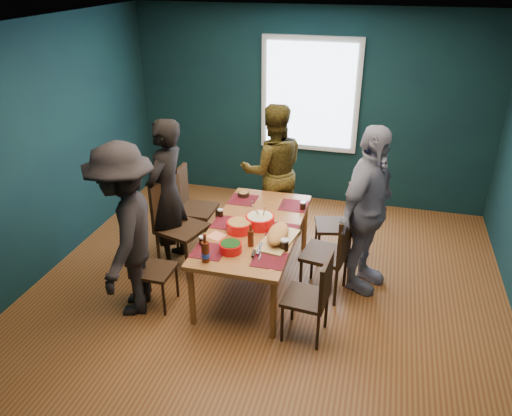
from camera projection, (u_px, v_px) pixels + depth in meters
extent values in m
cube|color=brown|center=(266.00, 293.00, 5.36)|extent=(5.00, 5.00, 0.01)
cube|color=silver|center=(268.00, 27.00, 4.15)|extent=(5.00, 5.00, 0.01)
cube|color=#0D2C2D|center=(40.00, 153.00, 5.33)|extent=(0.01, 5.00, 2.70)
cube|color=#0D2C2D|center=(310.00, 109.00, 6.91)|extent=(5.00, 0.01, 2.70)
cube|color=#0D2C2D|center=(153.00, 358.00, 2.59)|extent=(5.00, 0.01, 2.70)
cube|color=silver|center=(310.00, 95.00, 6.80)|extent=(1.35, 0.06, 1.55)
cube|color=#9C5D2E|center=(255.00, 229.00, 5.25)|extent=(0.91, 1.82, 0.05)
cylinder|color=#9C5D2E|center=(192.00, 296.00, 4.77)|extent=(0.06, 0.06, 0.65)
cylinder|color=#9C5D2E|center=(273.00, 309.00, 4.58)|extent=(0.06, 0.06, 0.65)
cylinder|color=#9C5D2E|center=(241.00, 217.00, 6.22)|extent=(0.06, 0.06, 0.65)
cylinder|color=#9C5D2E|center=(305.00, 225.00, 6.03)|extent=(0.06, 0.06, 0.65)
cube|color=black|center=(196.00, 210.00, 6.07)|extent=(0.45, 0.45, 0.04)
cube|color=black|center=(179.00, 188.00, 5.99)|extent=(0.04, 0.45, 0.49)
cylinder|color=black|center=(177.00, 233.00, 6.06)|extent=(0.03, 0.03, 0.46)
cylinder|color=black|center=(207.00, 237.00, 5.97)|extent=(0.03, 0.03, 0.46)
cylinder|color=black|center=(189.00, 219.00, 6.39)|extent=(0.03, 0.03, 0.46)
cylinder|color=black|center=(217.00, 222.00, 6.30)|extent=(0.03, 0.03, 0.46)
cube|color=black|center=(182.00, 229.00, 5.58)|extent=(0.58, 0.58, 0.04)
cube|color=black|center=(165.00, 202.00, 5.56)|extent=(0.17, 0.46, 0.51)
cylinder|color=black|center=(159.00, 252.00, 5.64)|extent=(0.04, 0.04, 0.48)
cylinder|color=black|center=(187.00, 262.00, 5.45)|extent=(0.04, 0.04, 0.48)
cylinder|color=black|center=(181.00, 237.00, 5.95)|extent=(0.04, 0.04, 0.48)
cylinder|color=black|center=(208.00, 246.00, 5.77)|extent=(0.04, 0.04, 0.48)
cube|color=black|center=(154.00, 270.00, 5.02)|extent=(0.38, 0.38, 0.04)
cube|color=black|center=(136.00, 249.00, 4.96)|extent=(0.04, 0.38, 0.41)
cylinder|color=black|center=(134.00, 294.00, 5.01)|extent=(0.03, 0.03, 0.39)
cylinder|color=black|center=(164.00, 299.00, 4.93)|extent=(0.03, 0.03, 0.39)
cylinder|color=black|center=(149.00, 276.00, 5.29)|extent=(0.03, 0.03, 0.39)
cylinder|color=black|center=(177.00, 281.00, 5.21)|extent=(0.03, 0.03, 0.39)
cube|color=black|center=(333.00, 225.00, 5.79)|extent=(0.49, 0.49, 0.04)
cube|color=black|center=(351.00, 207.00, 5.68)|extent=(0.13, 0.41, 0.45)
cylinder|color=black|center=(318.00, 250.00, 5.74)|extent=(0.03, 0.03, 0.42)
cylinder|color=black|center=(349.00, 250.00, 5.73)|extent=(0.03, 0.03, 0.42)
cylinder|color=black|center=(316.00, 235.00, 6.05)|extent=(0.03, 0.03, 0.42)
cylinder|color=black|center=(345.00, 235.00, 6.04)|extent=(0.03, 0.03, 0.42)
cube|color=black|center=(325.00, 254.00, 5.17)|extent=(0.50, 0.50, 0.04)
cube|color=black|center=(345.00, 236.00, 4.98)|extent=(0.11, 0.44, 0.48)
cylinder|color=black|center=(301.00, 279.00, 5.20)|extent=(0.03, 0.03, 0.45)
cylinder|color=black|center=(335.00, 287.00, 5.06)|extent=(0.03, 0.03, 0.45)
cylinder|color=black|center=(312.00, 261.00, 5.50)|extent=(0.03, 0.03, 0.45)
cylinder|color=black|center=(345.00, 269.00, 5.37)|extent=(0.03, 0.03, 0.45)
cube|color=black|center=(306.00, 298.00, 4.58)|extent=(0.43, 0.43, 0.04)
cube|color=black|center=(326.00, 281.00, 4.42)|extent=(0.08, 0.39, 0.43)
cylinder|color=black|center=(282.00, 324.00, 4.59)|extent=(0.03, 0.03, 0.40)
cylinder|color=black|center=(318.00, 332.00, 4.48)|extent=(0.03, 0.03, 0.40)
cylinder|color=black|center=(293.00, 303.00, 4.87)|extent=(0.03, 0.03, 0.40)
cylinder|color=black|center=(326.00, 310.00, 4.77)|extent=(0.03, 0.03, 0.40)
imported|color=black|center=(167.00, 194.00, 5.56)|extent=(0.48, 0.67, 1.73)
imported|color=black|center=(273.00, 171.00, 6.21)|extent=(1.01, 0.91, 1.70)
imported|color=silver|center=(367.00, 211.00, 5.09)|extent=(0.81, 1.15, 1.81)
imported|color=black|center=(126.00, 231.00, 4.75)|extent=(0.92, 1.27, 1.77)
cylinder|color=red|center=(239.00, 226.00, 5.13)|extent=(0.27, 0.27, 0.11)
cylinder|color=#639937|center=(239.00, 222.00, 5.11)|extent=(0.24, 0.24, 0.02)
cylinder|color=red|center=(260.00, 221.00, 5.21)|extent=(0.30, 0.30, 0.12)
cylinder|color=beige|center=(260.00, 217.00, 5.19)|extent=(0.27, 0.27, 0.02)
cylinder|color=tan|center=(264.00, 213.00, 5.16)|extent=(0.09, 0.17, 0.24)
cylinder|color=tan|center=(257.00, 212.00, 5.18)|extent=(0.08, 0.17, 0.24)
cylinder|color=red|center=(231.00, 247.00, 4.77)|extent=(0.22, 0.22, 0.09)
cylinder|color=#134010|center=(231.00, 244.00, 4.75)|extent=(0.19, 0.19, 0.02)
cube|color=tan|center=(278.00, 240.00, 4.96)|extent=(0.37, 0.59, 0.02)
ellipsoid|color=#CD9449|center=(278.00, 234.00, 4.93)|extent=(0.27, 0.46, 0.13)
cube|color=silver|center=(260.00, 248.00, 4.79)|extent=(0.05, 0.22, 0.00)
cylinder|color=black|center=(253.00, 253.00, 4.69)|extent=(0.04, 0.12, 0.02)
sphere|color=#145B1B|center=(275.00, 239.00, 4.82)|extent=(0.04, 0.04, 0.04)
sphere|color=#145B1B|center=(278.00, 233.00, 4.92)|extent=(0.04, 0.04, 0.04)
sphere|color=#145B1B|center=(281.00, 227.00, 5.03)|extent=(0.04, 0.04, 0.04)
cylinder|color=black|center=(243.00, 194.00, 5.89)|extent=(0.13, 0.13, 0.05)
cylinder|color=#639937|center=(243.00, 193.00, 5.88)|extent=(0.11, 0.11, 0.01)
cylinder|color=#4B1A0D|center=(205.00, 252.00, 4.59)|extent=(0.07, 0.07, 0.21)
cylinder|color=#4B1A0D|center=(205.00, 239.00, 4.52)|extent=(0.03, 0.03, 0.08)
cylinder|color=#1A3CB6|center=(206.00, 255.00, 4.60)|extent=(0.08, 0.08, 0.05)
cylinder|color=#4B1A0D|center=(251.00, 238.00, 4.85)|extent=(0.06, 0.06, 0.17)
cylinder|color=#4B1A0D|center=(251.00, 228.00, 4.80)|extent=(0.02, 0.02, 0.07)
cylinder|color=black|center=(202.00, 241.00, 4.89)|extent=(0.06, 0.06, 0.09)
cylinder|color=silver|center=(202.00, 237.00, 4.87)|extent=(0.07, 0.07, 0.01)
cylinder|color=black|center=(285.00, 245.00, 4.79)|extent=(0.08, 0.08, 0.11)
cylinder|color=silver|center=(285.00, 240.00, 4.77)|extent=(0.08, 0.08, 0.02)
cylinder|color=black|center=(303.00, 206.00, 5.58)|extent=(0.06, 0.06, 0.09)
cylinder|color=silver|center=(303.00, 202.00, 5.56)|extent=(0.07, 0.07, 0.01)
cylinder|color=black|center=(220.00, 213.00, 5.42)|extent=(0.06, 0.06, 0.09)
cylinder|color=silver|center=(220.00, 210.00, 5.41)|extent=(0.06, 0.06, 0.01)
cube|color=#FF8C6B|center=(287.00, 229.00, 5.18)|extent=(0.17, 0.17, 0.00)
cube|color=#FF8C6B|center=(216.00, 236.00, 5.05)|extent=(0.20, 0.20, 0.00)
cube|color=#FF8C6B|center=(273.00, 266.00, 4.56)|extent=(0.17, 0.17, 0.00)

